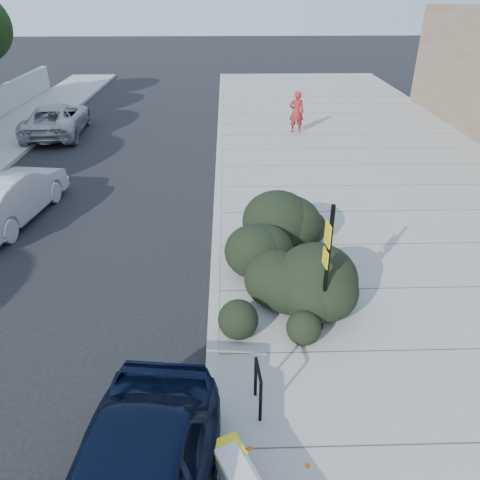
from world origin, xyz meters
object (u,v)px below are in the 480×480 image
(bike_rack, at_px, (258,384))
(sign_post, at_px, (327,263))
(wagon_silver, at_px, (8,196))
(pedestrian, at_px, (296,112))
(suv_silver, at_px, (56,119))

(bike_rack, relative_size, sign_post, 0.31)
(wagon_silver, relative_size, pedestrian, 2.46)
(sign_post, relative_size, suv_silver, 0.53)
(pedestrian, bearing_deg, wagon_silver, 42.52)
(pedestrian, bearing_deg, suv_silver, -1.46)
(wagon_silver, distance_m, suv_silver, 8.93)
(wagon_silver, bearing_deg, suv_silver, -73.45)
(wagon_silver, bearing_deg, bike_rack, 140.33)
(bike_rack, relative_size, pedestrian, 0.45)
(sign_post, bearing_deg, wagon_silver, 140.56)
(sign_post, xyz_separation_m, wagon_silver, (-8.10, 5.41, -0.93))
(suv_silver, relative_size, pedestrian, 2.76)
(bike_rack, relative_size, wagon_silver, 0.18)
(sign_post, distance_m, wagon_silver, 9.79)
(suv_silver, height_order, pedestrian, pedestrian)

